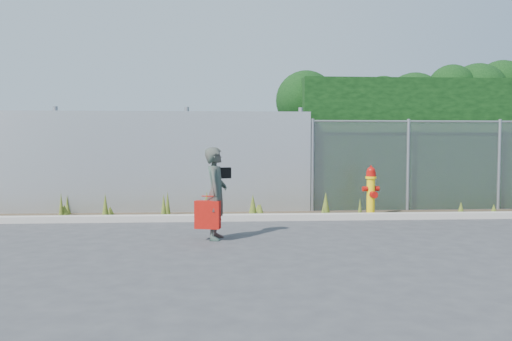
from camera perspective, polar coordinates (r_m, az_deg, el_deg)
name	(u,v)px	position (r m, az deg, el deg)	size (l,w,h in m)	color
ground	(280,237)	(8.05, 2.80, -7.65)	(80.00, 80.00, 0.00)	#39393C
curb	(270,217)	(9.80, 1.61, -5.37)	(16.00, 0.22, 0.12)	#ADA69C
weed_strip	(228,211)	(10.30, -3.23, -4.68)	(16.00, 1.29, 0.54)	#403224
corrugated_fence	(114,162)	(11.12, -15.88, 0.91)	(8.50, 0.21, 2.30)	#A9ABB0
chainlink_fence	(454,165)	(12.02, 21.66, 0.62)	(6.50, 0.07, 2.05)	gray
hedge	(441,127)	(13.04, 20.40, 4.68)	(7.83, 1.79, 3.58)	black
fire_hydrant	(371,192)	(10.53, 12.99, -2.39)	(0.35, 0.32, 1.05)	yellow
woman	(216,193)	(7.82, -4.61, -2.63)	(0.53, 0.35, 1.44)	#106856
red_tote_bag	(208,215)	(7.71, -5.55, -5.04)	(0.39, 0.14, 0.51)	#A01009
black_shoulder_bag	(223,173)	(8.04, -3.74, -0.28)	(0.23, 0.10, 0.18)	black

